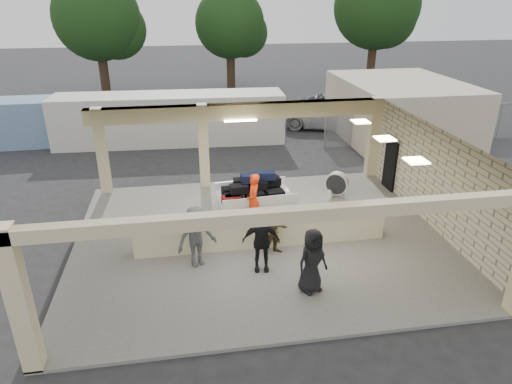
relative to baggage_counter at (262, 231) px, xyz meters
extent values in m
plane|color=#242426|center=(0.00, 0.50, -0.59)|extent=(120.00, 120.00, 0.00)
cube|color=slate|center=(0.00, 0.50, -0.54)|extent=(12.00, 10.00, 0.10)
cube|color=beige|center=(0.00, 0.50, 2.91)|extent=(12.00, 10.00, 0.02)
cube|color=beige|center=(6.00, 0.50, 1.16)|extent=(0.02, 10.00, 3.50)
cube|color=black|center=(5.94, 3.70, 0.56)|extent=(0.10, 0.95, 2.10)
cube|color=beige|center=(0.00, 5.25, 2.61)|extent=(12.00, 0.50, 0.60)
cube|color=beige|center=(0.00, -4.35, 2.76)|extent=(12.00, 0.30, 0.30)
cube|color=beige|center=(-5.50, 5.25, 1.21)|extent=(0.40, 0.40, 3.50)
cube|color=beige|center=(-1.50, 5.25, 1.21)|extent=(0.40, 0.40, 3.50)
cube|color=beige|center=(5.80, 5.30, 1.21)|extent=(0.40, 0.40, 3.50)
cube|color=beige|center=(-5.80, -4.30, 1.21)|extent=(0.40, 0.40, 3.50)
cube|color=white|center=(0.00, 5.00, 2.29)|extent=(1.30, 0.12, 0.06)
cube|color=#FFEABF|center=(3.80, 2.00, 2.88)|extent=(0.55, 0.55, 0.04)
cube|color=#FFEABF|center=(3.80, 0.00, 2.88)|extent=(0.55, 0.55, 0.04)
cube|color=#FFEABF|center=(3.80, -2.00, 2.88)|extent=(0.55, 0.55, 0.04)
cube|color=beige|center=(0.00, 0.00, -0.04)|extent=(8.00, 0.50, 0.90)
cube|color=#B7B7BC|center=(0.00, 0.00, 0.46)|extent=(8.20, 0.58, 0.06)
cube|color=silver|center=(0.16, 2.24, 0.16)|extent=(2.80, 1.81, 0.13)
cylinder|color=black|center=(-0.87, 1.57, -0.27)|extent=(0.16, 0.44, 0.43)
cylinder|color=black|center=(-0.96, 2.76, -0.27)|extent=(0.16, 0.44, 0.43)
cylinder|color=black|center=(1.28, 1.73, -0.27)|extent=(0.16, 0.44, 0.43)
cylinder|color=black|center=(1.19, 2.91, -0.27)|extent=(0.16, 0.44, 0.43)
cube|color=silver|center=(0.10, 3.05, 0.38)|extent=(2.69, 0.25, 0.32)
cube|color=silver|center=(0.22, 1.44, 0.38)|extent=(2.69, 0.25, 0.32)
cube|color=black|center=(-0.68, 1.86, 0.36)|extent=(0.65, 0.45, 0.28)
cube|color=black|center=(0.07, 1.91, 0.36)|extent=(0.65, 0.45, 0.28)
cube|color=black|center=(0.83, 1.97, 0.36)|extent=(0.65, 0.45, 0.28)
cube|color=black|center=(-0.72, 2.50, 0.36)|extent=(0.65, 0.45, 0.28)
cube|color=black|center=(0.03, 2.56, 0.36)|extent=(0.65, 0.45, 0.28)
cube|color=black|center=(0.78, 2.61, 0.36)|extent=(0.65, 0.45, 0.28)
cube|color=black|center=(-0.47, 1.98, 0.66)|extent=(0.65, 0.45, 0.28)
cube|color=black|center=(0.27, 2.25, 0.66)|extent=(0.65, 0.45, 0.28)
cube|color=black|center=(0.79, 2.51, 0.66)|extent=(0.65, 0.45, 0.28)
cube|color=black|center=(-0.30, 2.54, 0.66)|extent=(0.65, 0.45, 0.28)
cube|color=black|center=(-0.06, 2.23, 0.95)|extent=(0.65, 0.45, 0.28)
cube|color=black|center=(0.58, 2.38, 0.95)|extent=(0.65, 0.45, 0.28)
cube|color=#590F0C|center=(-0.78, 1.74, 0.36)|extent=(0.65, 0.45, 0.28)
cylinder|color=silver|center=(3.58, 3.25, 0.07)|extent=(0.92, 0.79, 0.92)
cylinder|color=black|center=(3.58, 3.25, 0.07)|extent=(0.86, 0.76, 0.81)
cube|color=silver|center=(3.28, 3.25, -0.33)|extent=(0.06, 0.51, 0.31)
cube|color=silver|center=(3.89, 3.25, -0.33)|extent=(0.06, 0.51, 0.31)
imported|color=#FF360D|center=(-0.06, 1.33, 0.47)|extent=(0.41, 0.71, 1.91)
imported|color=brown|center=(0.32, -0.61, 0.32)|extent=(0.85, 0.58, 1.60)
imported|color=black|center=(-0.28, -1.39, 0.44)|extent=(1.13, 0.53, 1.86)
imported|color=#444448|center=(-2.09, -0.86, 0.47)|extent=(1.30, 0.89, 1.90)
imported|color=black|center=(0.89, -2.60, 0.44)|extent=(0.97, 0.69, 1.84)
imported|color=silver|center=(6.55, 13.18, 0.21)|extent=(6.17, 4.55, 1.60)
imported|color=silver|center=(12.77, 14.28, 0.17)|extent=(5.08, 3.55, 1.51)
imported|color=black|center=(7.31, 15.44, 0.13)|extent=(4.59, 2.89, 1.44)
cube|color=silver|center=(-2.93, 11.85, 0.73)|extent=(12.20, 2.96, 2.62)
cube|color=#769CBD|center=(-9.82, 12.76, 0.62)|extent=(9.32, 2.36, 2.42)
cylinder|color=gray|center=(5.00, 9.50, 0.41)|extent=(0.06, 0.06, 2.00)
cylinder|color=gray|center=(7.00, 9.50, 0.41)|extent=(0.06, 0.06, 2.00)
cylinder|color=gray|center=(9.00, 9.50, 0.41)|extent=(0.06, 0.06, 2.00)
cylinder|color=gray|center=(11.00, 9.50, 0.41)|extent=(0.06, 0.06, 2.00)
cylinder|color=gray|center=(13.00, 9.50, 0.41)|extent=(0.06, 0.06, 2.00)
cylinder|color=gray|center=(15.00, 9.50, 0.41)|extent=(0.06, 0.06, 2.00)
cube|color=gray|center=(11.00, 9.50, 0.41)|extent=(12.00, 0.02, 2.00)
cylinder|color=gray|center=(11.00, 9.50, 1.41)|extent=(12.00, 0.05, 0.05)
cylinder|color=#382619|center=(-8.00, 24.50, 1.66)|extent=(0.70, 0.70, 4.50)
sphere|color=black|center=(-8.00, 24.50, 5.26)|extent=(6.30, 6.30, 6.30)
sphere|color=black|center=(-6.80, 25.10, 4.36)|extent=(4.50, 4.50, 4.50)
cylinder|color=#382619|center=(2.00, 26.50, 1.41)|extent=(0.70, 0.70, 4.00)
sphere|color=black|center=(2.00, 26.50, 4.61)|extent=(5.60, 5.60, 5.60)
sphere|color=black|center=(3.20, 27.10, 3.81)|extent=(4.00, 4.00, 4.00)
cylinder|color=#382619|center=(14.00, 25.50, 1.91)|extent=(0.70, 0.70, 5.00)
sphere|color=black|center=(14.00, 25.50, 5.91)|extent=(7.00, 7.00, 7.00)
sphere|color=black|center=(15.20, 26.10, 4.91)|extent=(5.00, 5.00, 5.00)
cube|color=beige|center=(9.50, 10.50, 1.01)|extent=(6.00, 8.00, 3.20)
camera|label=1|loc=(-2.26, -12.58, 7.03)|focal=32.00mm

